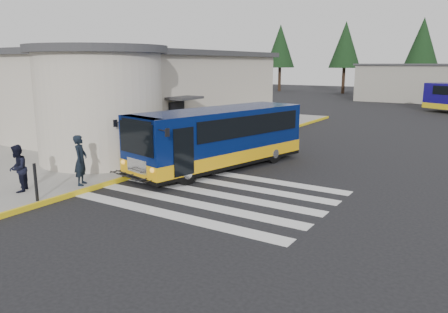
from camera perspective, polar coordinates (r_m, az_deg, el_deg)
The scene contains 9 objects.
ground at distance 15.00m, azimuth 1.50°, elevation -4.33°, with size 140.00×140.00×0.00m, color black.
sidewalk at distance 23.52m, azimuth -12.45°, elevation 1.60°, with size 10.00×34.00×0.15m, color gray.
curb_strip at distance 20.38m, azimuth -2.50°, elevation 0.30°, with size 0.12×34.00×0.16m, color yellow.
station_building at distance 26.57m, azimuth -11.11°, elevation 8.25°, with size 12.70×18.70×4.80m.
crosswalk at distance 14.61m, azimuth -1.81°, elevation -4.76°, with size 8.00×5.35×0.01m.
transit_bus at distance 17.80m, azimuth -0.67°, elevation 2.14°, with size 4.35×8.88×2.43m.
pedestrian_a at distance 15.61m, azimuth -18.22°, elevation -0.45°, with size 0.63×0.41×1.72m, color black.
pedestrian_b at distance 15.55m, azimuth -25.35°, elevation -1.42°, with size 0.75×0.58×1.54m, color black.
bollard at distance 14.32m, azimuth -23.37°, elevation -3.10°, with size 0.10×0.10×1.17m, color black.
Camera 1 is at (7.37, -12.36, 4.24)m, focal length 35.00 mm.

